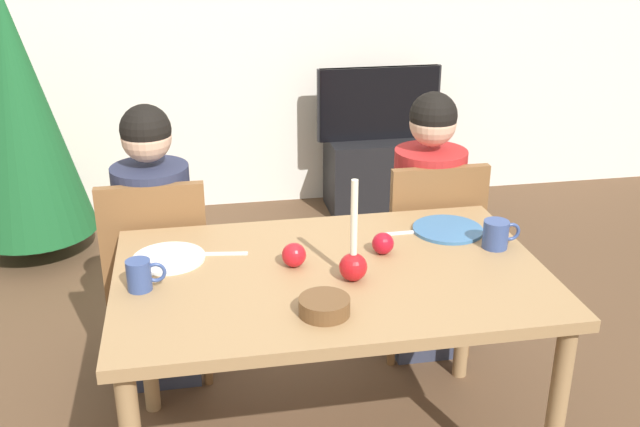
# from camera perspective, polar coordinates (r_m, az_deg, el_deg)

# --- Properties ---
(back_wall) EXTENTS (6.40, 0.10, 2.60)m
(back_wall) POSITION_cam_1_polar(r_m,az_deg,el_deg) (4.75, -5.44, 15.90)
(back_wall) COLOR silver
(back_wall) RESTS_ON ground
(dining_table) EXTENTS (1.40, 0.90, 0.75)m
(dining_table) POSITION_cam_1_polar(r_m,az_deg,el_deg) (2.44, 0.85, -6.20)
(dining_table) COLOR #99754C
(dining_table) RESTS_ON ground
(chair_left) EXTENTS (0.40, 0.40, 0.90)m
(chair_left) POSITION_cam_1_polar(r_m,az_deg,el_deg) (3.02, -12.48, -4.15)
(chair_left) COLOR brown
(chair_left) RESTS_ON ground
(chair_right) EXTENTS (0.40, 0.40, 0.90)m
(chair_right) POSITION_cam_1_polar(r_m,az_deg,el_deg) (3.16, 8.40, -2.54)
(chair_right) COLOR brown
(chair_right) RESTS_ON ground
(person_left_child) EXTENTS (0.30, 0.30, 1.17)m
(person_left_child) POSITION_cam_1_polar(r_m,az_deg,el_deg) (3.02, -12.56, -2.90)
(person_left_child) COLOR #33384C
(person_left_child) RESTS_ON ground
(person_right_child) EXTENTS (0.30, 0.30, 1.17)m
(person_right_child) POSITION_cam_1_polar(r_m,az_deg,el_deg) (3.17, 8.27, -1.35)
(person_right_child) COLOR #33384C
(person_right_child) RESTS_ON ground
(tv_stand) EXTENTS (0.64, 0.40, 0.48)m
(tv_stand) POSITION_cam_1_polar(r_m,az_deg,el_deg) (4.82, 4.42, 3.10)
(tv_stand) COLOR black
(tv_stand) RESTS_ON ground
(tv) EXTENTS (0.79, 0.05, 0.46)m
(tv) POSITION_cam_1_polar(r_m,az_deg,el_deg) (4.69, 4.59, 8.52)
(tv) COLOR black
(tv) RESTS_ON tv_stand
(christmas_tree) EXTENTS (0.69, 0.69, 1.58)m
(christmas_tree) POSITION_cam_1_polar(r_m,az_deg,el_deg) (4.30, -22.39, 7.13)
(christmas_tree) COLOR brown
(christmas_tree) RESTS_ON ground
(candle_centerpiece) EXTENTS (0.09, 0.09, 0.34)m
(candle_centerpiece) POSITION_cam_1_polar(r_m,az_deg,el_deg) (2.31, 2.60, -3.65)
(candle_centerpiece) COLOR red
(candle_centerpiece) RESTS_ON dining_table
(plate_left) EXTENTS (0.24, 0.24, 0.01)m
(plate_left) POSITION_cam_1_polar(r_m,az_deg,el_deg) (2.52, -11.66, -3.42)
(plate_left) COLOR white
(plate_left) RESTS_ON dining_table
(plate_right) EXTENTS (0.26, 0.26, 0.01)m
(plate_right) POSITION_cam_1_polar(r_m,az_deg,el_deg) (2.72, 9.89, -1.23)
(plate_right) COLOR teal
(plate_right) RESTS_ON dining_table
(mug_left) EXTENTS (0.12, 0.08, 0.10)m
(mug_left) POSITION_cam_1_polar(r_m,az_deg,el_deg) (2.33, -13.79, -4.66)
(mug_left) COLOR #33477F
(mug_left) RESTS_ON dining_table
(mug_right) EXTENTS (0.13, 0.09, 0.10)m
(mug_right) POSITION_cam_1_polar(r_m,az_deg,el_deg) (2.61, 13.56, -1.57)
(mug_right) COLOR #33477F
(mug_right) RESTS_ON dining_table
(fork_left) EXTENTS (0.18, 0.04, 0.01)m
(fork_left) POSITION_cam_1_polar(r_m,az_deg,el_deg) (2.52, -7.67, -3.12)
(fork_left) COLOR silver
(fork_left) RESTS_ON dining_table
(fork_right) EXTENTS (0.18, 0.02, 0.01)m
(fork_right) POSITION_cam_1_polar(r_m,az_deg,el_deg) (2.68, 6.49, -1.50)
(fork_right) COLOR silver
(fork_right) RESTS_ON dining_table
(bowl_walnuts) EXTENTS (0.15, 0.15, 0.05)m
(bowl_walnuts) POSITION_cam_1_polar(r_m,az_deg,el_deg) (2.14, 0.34, -7.21)
(bowl_walnuts) COLOR brown
(bowl_walnuts) RESTS_ON dining_table
(apple_near_candle) EXTENTS (0.08, 0.08, 0.08)m
(apple_near_candle) POSITION_cam_1_polar(r_m,az_deg,el_deg) (2.51, 4.91, -2.33)
(apple_near_candle) COLOR #B01020
(apple_near_candle) RESTS_ON dining_table
(apple_by_left_plate) EXTENTS (0.08, 0.08, 0.08)m
(apple_by_left_plate) POSITION_cam_1_polar(r_m,az_deg,el_deg) (2.41, -2.04, -3.24)
(apple_by_left_plate) COLOR red
(apple_by_left_plate) RESTS_ON dining_table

